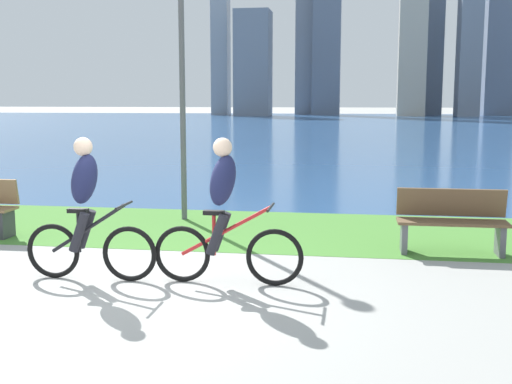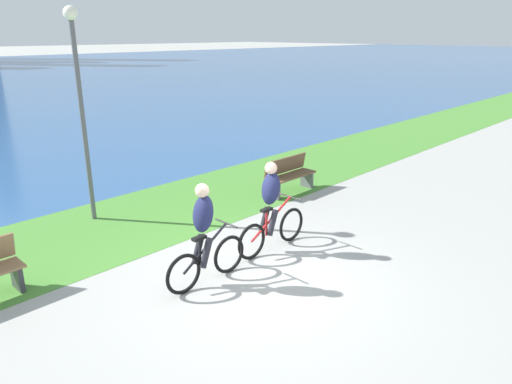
# 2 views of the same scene
# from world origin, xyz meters

# --- Properties ---
(ground_plane) EXTENTS (300.00, 300.00, 0.00)m
(ground_plane) POSITION_xyz_m (0.00, 0.00, 0.00)
(ground_plane) COLOR #9E9E99
(grass_strip_bayside) EXTENTS (120.00, 3.34, 0.01)m
(grass_strip_bayside) POSITION_xyz_m (0.00, 3.73, 0.00)
(grass_strip_bayside) COLOR #478433
(grass_strip_bayside) RESTS_ON ground
(cyclist_lead) EXTENTS (1.77, 0.52, 1.71)m
(cyclist_lead) POSITION_xyz_m (1.03, 0.59, 0.84)
(cyclist_lead) COLOR black
(cyclist_lead) RESTS_ON ground
(cyclist_trailing) EXTENTS (1.63, 0.52, 1.71)m
(cyclist_trailing) POSITION_xyz_m (-0.61, 0.51, 0.84)
(cyclist_trailing) COLOR black
(cyclist_trailing) RESTS_ON ground
(bench_near_path) EXTENTS (1.50, 0.47, 0.90)m
(bench_near_path) POSITION_xyz_m (3.87, 2.55, 0.45)
(bench_near_path) COLOR brown
(bench_near_path) RESTS_ON ground
(lamppost_tall) EXTENTS (0.28, 0.28, 4.38)m
(lamppost_tall) POSITION_xyz_m (-0.50, 4.45, 2.82)
(lamppost_tall) COLOR #595960
(lamppost_tall) RESTS_ON ground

